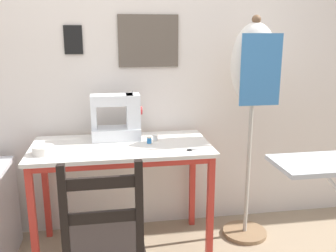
# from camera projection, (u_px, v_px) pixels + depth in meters

# --- Properties ---
(wall_back) EXTENTS (10.00, 0.07, 2.55)m
(wall_back) POSITION_uv_depth(u_px,v_px,m) (117.00, 59.00, 2.64)
(wall_back) COLOR silver
(wall_back) RESTS_ON ground_plane
(sewing_table) EXTENTS (1.15, 0.58, 0.75)m
(sewing_table) POSITION_uv_depth(u_px,v_px,m) (122.00, 159.00, 2.43)
(sewing_table) COLOR silver
(sewing_table) RESTS_ON ground_plane
(sewing_machine) EXTENTS (0.34, 0.17, 0.33)m
(sewing_machine) POSITION_uv_depth(u_px,v_px,m) (119.00, 118.00, 2.52)
(sewing_machine) COLOR white
(sewing_machine) RESTS_ON sewing_table
(fabric_bowl) EXTENTS (0.13, 0.13, 0.05)m
(fabric_bowl) POSITION_uv_depth(u_px,v_px,m) (43.00, 150.00, 2.23)
(fabric_bowl) COLOR silver
(fabric_bowl) RESTS_ON sewing_table
(scissors) EXTENTS (0.14, 0.04, 0.01)m
(scissors) POSITION_uv_depth(u_px,v_px,m) (195.00, 150.00, 2.31)
(scissors) COLOR silver
(scissors) RESTS_ON sewing_table
(thread_spool_near_machine) EXTENTS (0.04, 0.04, 0.04)m
(thread_spool_near_machine) POSITION_uv_depth(u_px,v_px,m) (149.00, 140.00, 2.44)
(thread_spool_near_machine) COLOR #2875C1
(thread_spool_near_machine) RESTS_ON sewing_table
(thread_spool_mid_table) EXTENTS (0.04, 0.04, 0.04)m
(thread_spool_mid_table) POSITION_uv_depth(u_px,v_px,m) (155.00, 138.00, 2.51)
(thread_spool_mid_table) COLOR silver
(thread_spool_mid_table) RESTS_ON sewing_table
(wooden_chair) EXTENTS (0.40, 0.38, 0.90)m
(wooden_chair) POSITION_uv_depth(u_px,v_px,m) (104.00, 245.00, 1.89)
(wooden_chair) COLOR black
(wooden_chair) RESTS_ON ground_plane
(dress_form) EXTENTS (0.32, 0.32, 1.57)m
(dress_form) POSITION_uv_depth(u_px,v_px,m) (253.00, 79.00, 2.50)
(dress_form) COLOR #846647
(dress_form) RESTS_ON ground_plane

